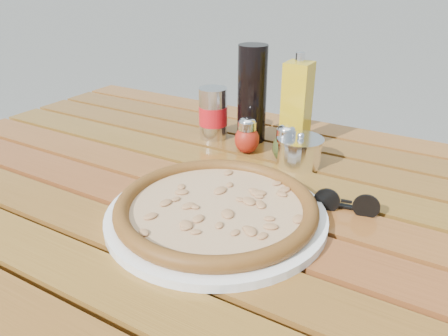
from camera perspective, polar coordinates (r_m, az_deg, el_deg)
The scene contains 10 objects.
table at distance 0.86m, azimuth -0.68°, elevation -6.89°, with size 1.40×0.90×0.75m.
plate at distance 0.72m, azimuth -1.02°, elevation -6.14°, with size 0.36×0.36×0.01m, color white.
pizza at distance 0.71m, azimuth -1.03°, elevation -5.06°, with size 0.41×0.41×0.03m.
pepper_shaker at distance 0.95m, azimuth 3.02°, elevation 4.19°, with size 0.06×0.06×0.08m.
oregano_shaker at distance 0.92m, azimuth 8.03°, elevation 3.08°, with size 0.06×0.06×0.08m.
dark_bottle at distance 1.00m, azimuth 3.68°, elevation 9.59°, with size 0.07×0.07×0.22m, color black.
soda_can at distance 1.03m, azimuth -1.42°, elevation 7.09°, with size 0.08×0.08×0.12m.
olive_oil_cruet at distance 0.98m, azimuth 9.47°, elevation 8.15°, with size 0.06×0.06×0.21m.
parmesan_tin at distance 0.91m, azimuth 9.83°, elevation 2.18°, with size 0.11×0.11×0.07m.
sunglasses at distance 0.76m, azimuth 15.67°, elevation -4.55°, with size 0.11×0.04×0.04m.
Camera 1 is at (0.38, -0.62, 1.13)m, focal length 35.00 mm.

